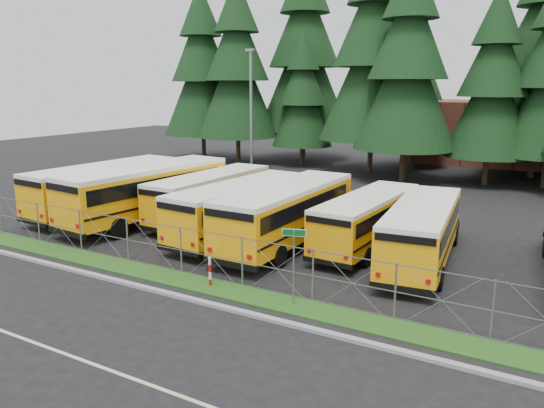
{
  "coord_description": "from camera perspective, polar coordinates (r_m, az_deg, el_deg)",
  "views": [
    {
      "loc": [
        9.62,
        -17.2,
        7.68
      ],
      "look_at": [
        -2.55,
        4.0,
        2.13
      ],
      "focal_mm": 35.0,
      "sensor_mm": 36.0,
      "label": 1
    }
  ],
  "objects": [
    {
      "name": "street_sign",
      "position": [
        18.46,
        2.36,
        -5.03
      ],
      "size": [
        0.79,
        0.52,
        2.81
      ],
      "color": "gray",
      "rests_on": "ground"
    },
    {
      "name": "ground",
      "position": [
        21.15,
        0.6,
        -8.5
      ],
      "size": [
        120.0,
        120.0,
        0.0
      ],
      "primitive_type": "plane",
      "color": "black",
      "rests_on": "ground"
    },
    {
      "name": "bus_1",
      "position": [
        30.78,
        -12.71,
        1.1
      ],
      "size": [
        4.1,
        12.48,
        3.21
      ],
      "primitive_type": null,
      "rotation": [
        0.0,
        0.0,
        -0.1
      ],
      "color": "#FE9908",
      "rests_on": "ground"
    },
    {
      "name": "bus_3",
      "position": [
        27.1,
        -2.95,
        -0.6
      ],
      "size": [
        3.29,
        10.91,
        2.82
      ],
      "primitive_type": null,
      "rotation": [
        0.0,
        0.0,
        -0.07
      ],
      "color": "#FE9908",
      "rests_on": "ground"
    },
    {
      "name": "conifer_3",
      "position": [
        47.42,
        10.94,
        15.44
      ],
      "size": [
        9.09,
        9.09,
        20.11
      ],
      "primitive_type": null,
      "color": "black",
      "rests_on": "ground"
    },
    {
      "name": "road_lane_line",
      "position": [
        15.36,
        -14.89,
        -17.64
      ],
      "size": [
        50.0,
        0.12,
        0.01
      ],
      "primitive_type": "cube",
      "color": "beige",
      "rests_on": "ground"
    },
    {
      "name": "curb",
      "position": [
        18.69,
        -4.14,
        -11.3
      ],
      "size": [
        50.0,
        0.25,
        0.12
      ],
      "primitive_type": "cube",
      "color": "gray",
      "rests_on": "ground"
    },
    {
      "name": "striped_bollard",
      "position": [
        20.73,
        -6.69,
        -7.26
      ],
      "size": [
        0.11,
        0.11,
        1.2
      ],
      "primitive_type": "cylinder",
      "color": "#B20C0C",
      "rests_on": "ground"
    },
    {
      "name": "conifer_2",
      "position": [
        51.11,
        3.32,
        11.29
      ],
      "size": [
        5.75,
        5.75,
        12.71
      ],
      "primitive_type": null,
      "color": "black",
      "rests_on": "ground"
    },
    {
      "name": "light_standard",
      "position": [
        39.49,
        -2.26,
        9.62
      ],
      "size": [
        0.7,
        0.35,
        10.14
      ],
      "color": "gray",
      "rests_on": "ground"
    },
    {
      "name": "bus_2",
      "position": [
        30.54,
        -6.22,
        0.79
      ],
      "size": [
        2.7,
        10.47,
        2.73
      ],
      "primitive_type": null,
      "rotation": [
        0.0,
        0.0,
        -0.02
      ],
      "color": "#FE9908",
      "rests_on": "ground"
    },
    {
      "name": "bus_0",
      "position": [
        33.46,
        -16.98,
        1.59
      ],
      "size": [
        3.48,
        11.6,
        3.0
      ],
      "primitive_type": null,
      "rotation": [
        0.0,
        0.0,
        -0.07
      ],
      "color": "#FE9908",
      "rests_on": "ground"
    },
    {
      "name": "chainlink_fence",
      "position": [
        19.99,
        -0.8,
        -6.73
      ],
      "size": [
        44.0,
        0.1,
        2.0
      ],
      "primitive_type": null,
      "color": "gray",
      "rests_on": "ground"
    },
    {
      "name": "conifer_0",
      "position": [
        55.88,
        -7.57,
        13.8
      ],
      "size": [
        7.92,
        7.92,
        17.53
      ],
      "primitive_type": null,
      "color": "black",
      "rests_on": "ground"
    },
    {
      "name": "bus_6",
      "position": [
        23.96,
        15.92,
        -3.02
      ],
      "size": [
        3.53,
        10.51,
        2.7
      ],
      "primitive_type": null,
      "rotation": [
        0.0,
        0.0,
        0.11
      ],
      "color": "#FE9908",
      "rests_on": "ground"
    },
    {
      "name": "conifer_10",
      "position": [
        55.3,
        3.5,
        15.49
      ],
      "size": [
        9.32,
        9.32,
        20.6
      ],
      "primitive_type": null,
      "color": "black",
      "rests_on": "ground"
    },
    {
      "name": "grass_verge",
      "position": [
        19.78,
        -1.84,
        -9.96
      ],
      "size": [
        50.0,
        1.4,
        0.06
      ],
      "primitive_type": "cube",
      "color": "#1A3F12",
      "rests_on": "ground"
    },
    {
      "name": "conifer_12",
      "position": [
        49.02,
        27.14,
        13.84
      ],
      "size": [
        8.8,
        8.8,
        19.46
      ],
      "primitive_type": null,
      "color": "black",
      "rests_on": "ground"
    },
    {
      "name": "conifer_5",
      "position": [
        44.09,
        22.67,
        11.56
      ],
      "size": [
        6.75,
        6.75,
        14.93
      ],
      "primitive_type": null,
      "color": "black",
      "rests_on": "ground"
    },
    {
      "name": "bus_5",
      "position": [
        25.78,
        10.52,
        -1.79
      ],
      "size": [
        2.79,
        9.89,
        2.57
      ],
      "primitive_type": null,
      "rotation": [
        0.0,
        0.0,
        -0.05
      ],
      "color": "#FE9908",
      "rests_on": "ground"
    },
    {
      "name": "bus_4",
      "position": [
        25.64,
        2.06,
        -1.18
      ],
      "size": [
        2.78,
        11.38,
        2.98
      ],
      "primitive_type": null,
      "rotation": [
        0.0,
        0.0,
        -0.01
      ],
      "color": "#FE9908",
      "rests_on": "ground"
    },
    {
      "name": "conifer_4",
      "position": [
        43.61,
        14.39,
        13.98
      ],
      "size": [
        8.03,
        8.03,
        17.75
      ],
      "primitive_type": null,
      "color": "black",
      "rests_on": "ground"
    },
    {
      "name": "conifer_1",
      "position": [
        52.58,
        -3.76,
        14.03
      ],
      "size": [
        7.99,
        7.99,
        17.67
      ],
      "primitive_type": null,
      "color": "black",
      "rests_on": "ground"
    },
    {
      "name": "brick_building",
      "position": [
        57.51,
        26.33,
        6.82
      ],
      "size": [
        22.0,
        10.0,
        6.0
      ],
      "primitive_type": "cube",
      "color": "brown",
      "rests_on": "ground"
    },
    {
      "name": "conifer_11",
      "position": [
        51.49,
        15.24,
        11.49
      ],
      "size": [
        6.24,
        6.24,
        13.79
      ],
      "primitive_type": null,
      "color": "black",
      "rests_on": "ground"
    }
  ]
}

